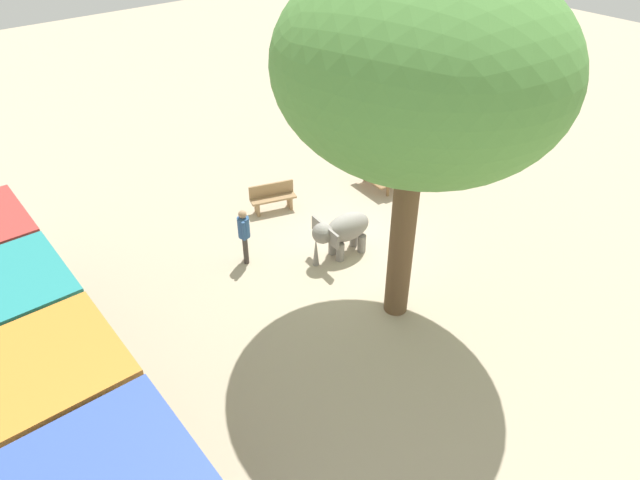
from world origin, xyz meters
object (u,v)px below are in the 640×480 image
Objects in this scene: elephant at (342,231)px; shade_tree_main at (419,69)px; picnic_table_near at (385,170)px; wooden_bench at (273,197)px; person_handler at (244,232)px; market_stall_teal at (17,334)px; market_stall_orange at (60,416)px.

shade_tree_main is (-2.52, 0.43, 5.16)m from elephant.
elephant is 1.11× the size of picnic_table_near.
shade_tree_main is 5.56× the size of wooden_bench.
person_handler reaches higher than wooden_bench.
market_stall_teal reaches higher than picnic_table_near.
market_stall_orange is 1.00× the size of market_stall_teal.
shade_tree_main is 4.99× the size of picnic_table_near.
person_handler is at bearing 24.47° from shade_tree_main.
market_stall_orange is at bearing 180.00° from market_stall_teal.
elephant reaches higher than wooden_bench.
wooden_bench is at bearing -74.78° from market_stall_teal.
person_handler is 1.11× the size of wooden_bench.
market_stall_orange is (-1.64, 8.01, 0.34)m from elephant.
market_stall_orange is at bearing -121.59° from person_handler.
elephant is 0.22× the size of shade_tree_main.
picnic_table_near is 0.64× the size of market_stall_orange.
person_handler is 2.73m from wooden_bench.
shade_tree_main reaches higher than picnic_table_near.
wooden_bench is 8.19m from market_stall_teal.
picnic_table_near is at bearing -144.83° from elephant.
market_stall_orange is at bearing 83.39° from shade_tree_main.
shade_tree_main is (-3.93, -1.79, 5.00)m from person_handler.
market_stall_orange is at bearing 112.63° from picnic_table_near.
elephant is at bearing 124.57° from picnic_table_near.
person_handler is 0.64× the size of market_stall_teal.
picnic_table_near is (4.57, -4.04, -5.37)m from shade_tree_main.
market_stall_teal reaches higher than wooden_bench.
person_handler is 1.00× the size of picnic_table_near.
person_handler is at bearing -62.27° from market_stall_orange.
person_handler is at bearing -26.79° from elephant.
person_handler is 0.20× the size of shade_tree_main.
person_handler is 6.61m from shade_tree_main.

